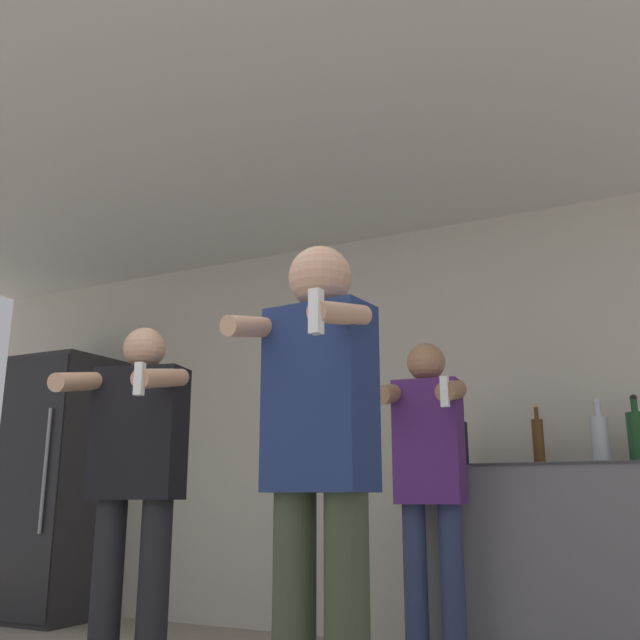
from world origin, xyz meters
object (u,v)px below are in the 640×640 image
at_px(refrigerator, 61,485).
at_px(bottle_clear_vodka, 538,441).
at_px(bottle_amber_bourbon, 637,436).
at_px(person_man_side, 136,473).
at_px(bottle_green_wine, 600,438).
at_px(person_spectator_back, 429,471).
at_px(person_woman_foreground, 319,461).
at_px(bottle_brown_liquor, 461,443).

xyz_separation_m(refrigerator, bottle_clear_vodka, (3.39, 0.09, 0.21)).
bearing_deg(bottle_amber_bourbon, person_man_side, -147.23).
bearing_deg(bottle_green_wine, person_spectator_back, -140.99).
xyz_separation_m(bottle_clear_vodka, person_spectator_back, (-0.42, -0.60, -0.17)).
height_order(bottle_amber_bourbon, person_man_side, person_man_side).
bearing_deg(refrigerator, person_woman_foreground, -30.27).
distance_m(bottle_brown_liquor, person_woman_foreground, 1.84).
relative_size(bottle_brown_liquor, bottle_green_wine, 1.03).
bearing_deg(bottle_green_wine, refrigerator, -178.56).
bearing_deg(bottle_brown_liquor, bottle_clear_vodka, -0.00).
bearing_deg(person_spectator_back, bottle_brown_liquor, 90.08).
height_order(bottle_brown_liquor, bottle_green_wine, bottle_brown_liquor).
height_order(refrigerator, person_man_side, refrigerator).
distance_m(bottle_brown_liquor, bottle_green_wine, 0.74).
bearing_deg(person_woman_foreground, refrigerator, 149.73).
height_order(bottle_amber_bourbon, person_woman_foreground, person_woman_foreground).
distance_m(refrigerator, bottle_clear_vodka, 3.39).
bearing_deg(bottle_brown_liquor, person_spectator_back, -89.92).
height_order(bottle_clear_vodka, person_man_side, person_man_side).
relative_size(person_woman_foreground, person_man_side, 1.04).
relative_size(bottle_clear_vodka, person_man_side, 0.20).
relative_size(person_woman_foreground, person_spectator_back, 1.07).
distance_m(refrigerator, bottle_amber_bourbon, 3.89).
height_order(refrigerator, bottle_green_wine, refrigerator).
bearing_deg(bottle_amber_bourbon, bottle_brown_liquor, -180.00).
bearing_deg(bottle_amber_bourbon, bottle_green_wine, -180.00).
xyz_separation_m(bottle_amber_bourbon, bottle_brown_liquor, (-0.92, -0.00, -0.00)).
height_order(person_woman_foreground, person_man_side, person_woman_foreground).
bearing_deg(refrigerator, bottle_brown_liquor, 1.80).
height_order(refrigerator, person_woman_foreground, refrigerator).
bearing_deg(refrigerator, person_man_side, -35.34).
distance_m(bottle_clear_vodka, bottle_amber_bourbon, 0.49).
relative_size(bottle_clear_vodka, bottle_green_wine, 0.94).
bearing_deg(bottle_brown_liquor, refrigerator, -178.20).
distance_m(refrigerator, person_man_side, 2.18).
bearing_deg(refrigerator, bottle_clear_vodka, 1.57).
xyz_separation_m(bottle_amber_bourbon, person_man_side, (-2.10, -1.35, -0.20)).
xyz_separation_m(bottle_clear_vodka, bottle_green_wine, (0.32, 0.00, 0.00)).
distance_m(bottle_green_wine, person_woman_foreground, 1.98).
xyz_separation_m(person_man_side, person_spectator_back, (1.18, 0.75, 0.01)).
bearing_deg(bottle_clear_vodka, refrigerator, -178.43).
distance_m(person_woman_foreground, person_man_side, 1.29).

